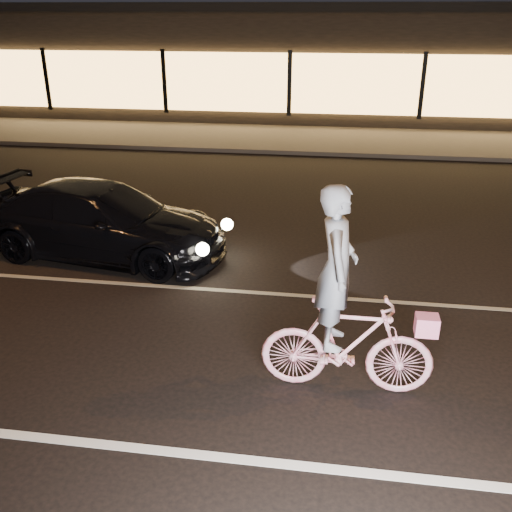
# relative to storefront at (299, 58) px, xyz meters

# --- Properties ---
(ground) EXTENTS (90.00, 90.00, 0.00)m
(ground) POSITION_rel_storefront_xyz_m (0.00, -18.97, -2.15)
(ground) COLOR black
(ground) RESTS_ON ground
(lane_stripe_near) EXTENTS (60.00, 0.12, 0.01)m
(lane_stripe_near) POSITION_rel_storefront_xyz_m (0.00, -20.47, -2.14)
(lane_stripe_near) COLOR silver
(lane_stripe_near) RESTS_ON ground
(lane_stripe_far) EXTENTS (60.00, 0.10, 0.01)m
(lane_stripe_far) POSITION_rel_storefront_xyz_m (0.00, -16.97, -2.14)
(lane_stripe_far) COLOR gray
(lane_stripe_far) RESTS_ON ground
(sidewalk) EXTENTS (30.00, 4.00, 0.12)m
(sidewalk) POSITION_rel_storefront_xyz_m (0.00, -5.97, -2.09)
(sidewalk) COLOR #383533
(sidewalk) RESTS_ON ground
(storefront) EXTENTS (25.40, 8.42, 4.20)m
(storefront) POSITION_rel_storefront_xyz_m (0.00, 0.00, 0.00)
(storefront) COLOR black
(storefront) RESTS_ON ground
(cyclist) EXTENTS (1.91, 0.66, 2.41)m
(cyclist) POSITION_rel_storefront_xyz_m (2.03, -19.17, -1.29)
(cyclist) COLOR #F14975
(cyclist) RESTS_ON ground
(sedan) EXTENTS (4.55, 2.36, 1.26)m
(sedan) POSITION_rel_storefront_xyz_m (-2.11, -15.89, -1.52)
(sedan) COLOR black
(sedan) RESTS_ON ground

